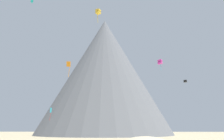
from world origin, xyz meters
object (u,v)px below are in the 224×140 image
object	(u,v)px
kite_black_mid	(185,81)
kite_magenta_mid	(160,62)
kite_orange_mid	(69,66)
kite_cyan_low	(51,112)
kite_teal_high	(32,1)
rock_massif	(103,79)
kite_gold_high	(98,12)

from	to	relation	value
kite_black_mid	kite_magenta_mid	size ratio (longest dim) A/B	0.36
kite_black_mid	kite_orange_mid	world-z (taller)	kite_black_mid
kite_black_mid	kite_cyan_low	bearing A→B (deg)	133.20
kite_teal_high	kite_magenta_mid	xyz separation A→B (m)	(35.68, 12.58, -14.12)
kite_cyan_low	kite_teal_high	size ratio (longest dim) A/B	4.79
kite_black_mid	kite_magenta_mid	bearing A→B (deg)	177.30
kite_cyan_low	kite_orange_mid	xyz separation A→B (m)	(12.22, -31.05, 7.79)
rock_massif	kite_gold_high	xyz separation A→B (m)	(5.33, -84.66, -2.09)
rock_massif	kite_magenta_mid	distance (m)	62.50
rock_massif	kite_magenta_mid	size ratio (longest dim) A/B	29.79
kite_cyan_low	kite_teal_high	distance (m)	35.37
kite_teal_high	kite_gold_high	bearing A→B (deg)	-68.30
kite_teal_high	rock_massif	bearing A→B (deg)	45.72
kite_gold_high	kite_orange_mid	bearing A→B (deg)	-177.53
kite_teal_high	kite_magenta_mid	distance (m)	40.39
kite_gold_high	kite_black_mid	bearing A→B (deg)	87.14
kite_gold_high	kite_teal_high	world-z (taller)	kite_teal_high
kite_black_mid	kite_teal_high	world-z (taller)	kite_teal_high
kite_orange_mid	kite_gold_high	xyz separation A→B (m)	(6.49, -3.77, 10.36)
rock_massif	kite_teal_high	size ratio (longest dim) A/B	114.72
kite_cyan_low	kite_gold_high	size ratio (longest dim) A/B	1.43
kite_cyan_low	kite_orange_mid	bearing A→B (deg)	138.74
rock_massif	kite_cyan_low	xyz separation A→B (m)	(-13.39, -49.84, -20.25)
kite_orange_mid	kite_teal_high	distance (m)	26.27
kite_black_mid	kite_gold_high	xyz separation A→B (m)	(-26.01, -36.48, 8.00)
kite_orange_mid	kite_magenta_mid	distance (m)	32.68
kite_orange_mid	kite_black_mid	bearing A→B (deg)	-87.76
kite_magenta_mid	kite_cyan_low	bearing A→B (deg)	-74.97
kite_orange_mid	kite_gold_high	size ratio (longest dim) A/B	1.15
kite_gold_high	kite_teal_high	size ratio (longest dim) A/B	3.34
kite_teal_high	kite_magenta_mid	bearing A→B (deg)	-13.62
kite_orange_mid	rock_massif	bearing A→B (deg)	-43.77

